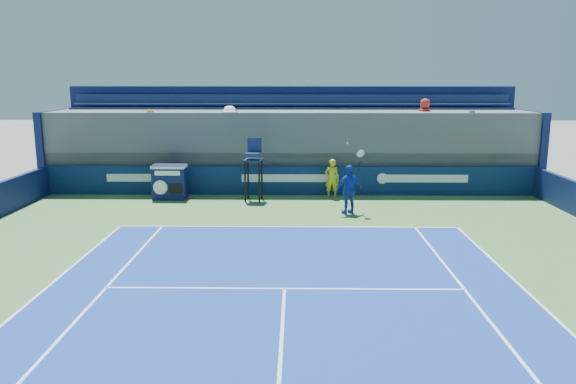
{
  "coord_description": "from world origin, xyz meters",
  "views": [
    {
      "loc": [
        0.27,
        -5.76,
        4.74
      ],
      "look_at": [
        0.0,
        11.5,
        1.25
      ],
      "focal_mm": 35.0,
      "sensor_mm": 36.0,
      "label": 1
    }
  ],
  "objects_px": {
    "ball_person": "(332,178)",
    "umpire_chair": "(254,163)",
    "tennis_player": "(349,189)",
    "match_clock": "(170,181)"
  },
  "relations": [
    {
      "from": "match_clock",
      "to": "umpire_chair",
      "type": "relative_size",
      "value": 0.56
    },
    {
      "from": "umpire_chair",
      "to": "tennis_player",
      "type": "distance_m",
      "value": 4.21
    },
    {
      "from": "match_clock",
      "to": "tennis_player",
      "type": "xyz_separation_m",
      "value": [
        6.93,
        -2.4,
        0.15
      ]
    },
    {
      "from": "match_clock",
      "to": "umpire_chair",
      "type": "bearing_deg",
      "value": -3.86
    },
    {
      "from": "ball_person",
      "to": "tennis_player",
      "type": "distance_m",
      "value": 2.79
    },
    {
      "from": "match_clock",
      "to": "tennis_player",
      "type": "distance_m",
      "value": 7.34
    },
    {
      "from": "ball_person",
      "to": "umpire_chair",
      "type": "relative_size",
      "value": 0.64
    },
    {
      "from": "match_clock",
      "to": "ball_person",
      "type": "bearing_deg",
      "value": 3.12
    },
    {
      "from": "ball_person",
      "to": "tennis_player",
      "type": "relative_size",
      "value": 0.61
    },
    {
      "from": "match_clock",
      "to": "umpire_chair",
      "type": "height_order",
      "value": "umpire_chair"
    }
  ]
}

